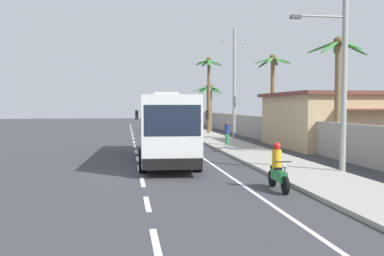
{
  "coord_description": "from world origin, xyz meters",
  "views": [
    {
      "loc": [
        -0.6,
        -18.11,
        2.89
      ],
      "look_at": [
        2.86,
        4.37,
        1.7
      ],
      "focal_mm": 40.18,
      "sensor_mm": 36.0,
      "label": 1
    }
  ],
  "objects": [
    {
      "name": "palm_second",
      "position": [
        8.74,
        28.89,
        3.66
      ],
      "size": [
        2.74,
        2.7,
        5.24
      ],
      "color": "brown",
      "rests_on": "ground"
    },
    {
      "name": "utility_pole_nearest",
      "position": [
        8.34,
        -1.28,
        4.88
      ],
      "size": [
        3.47,
        0.24,
        9.2
      ],
      "color": "#9E9E99",
      "rests_on": "ground"
    },
    {
      "name": "palm_third",
      "position": [
        10.77,
        14.24,
        4.69
      ],
      "size": [
        3.11,
        2.74,
        6.89
      ],
      "color": "brown",
      "rests_on": "ground"
    },
    {
      "name": "boundary_wall",
      "position": [
        10.6,
        14.0,
        0.99
      ],
      "size": [
        0.24,
        60.0,
        1.98
      ],
      "primitive_type": "cube",
      "color": "#9E998E",
      "rests_on": "ground"
    },
    {
      "name": "palm_fourth",
      "position": [
        10.96,
        4.14,
        4.53
      ],
      "size": [
        3.29,
        3.51,
        6.68
      ],
      "color": "brown",
      "rests_on": "ground"
    },
    {
      "name": "sidewalk_kerb",
      "position": [
        6.8,
        10.0,
        0.07
      ],
      "size": [
        3.2,
        90.0,
        0.14
      ],
      "primitive_type": "cube",
      "color": "#A8A399",
      "rests_on": "ground"
    },
    {
      "name": "lane_markings",
      "position": [
        2.16,
        14.73,
        0.0
      ],
      "size": [
        3.73,
        71.0,
        0.01
      ],
      "color": "white",
      "rests_on": "ground"
    },
    {
      "name": "motorcycle_trailing",
      "position": [
        4.52,
        -4.17,
        0.66
      ],
      "size": [
        0.56,
        1.96,
        1.64
      ],
      "color": "black",
      "rests_on": "ground"
    },
    {
      "name": "roadside_building",
      "position": [
        15.44,
        9.95,
        1.91
      ],
      "size": [
        11.68,
        9.54,
        3.78
      ],
      "color": "tan",
      "rests_on": "ground"
    },
    {
      "name": "utility_pole_mid",
      "position": [
        8.42,
        17.15,
        4.85
      ],
      "size": [
        2.37,
        0.24,
        9.24
      ],
      "color": "#9E9E99",
      "rests_on": "ground"
    },
    {
      "name": "palm_nearest",
      "position": [
        9.55,
        35.01,
        4.08
      ],
      "size": [
        4.06,
        3.7,
        5.47
      ],
      "color": "brown",
      "rests_on": "ground"
    },
    {
      "name": "motorcycle_beside_bus",
      "position": [
        3.96,
        14.16,
        0.65
      ],
      "size": [
        0.56,
        1.96,
        1.59
      ],
      "color": "black",
      "rests_on": "ground"
    },
    {
      "name": "coach_bus_foreground",
      "position": [
        1.5,
        4.4,
        1.88
      ],
      "size": [
        3.31,
        11.75,
        3.61
      ],
      "color": "white",
      "rests_on": "ground"
    },
    {
      "name": "ground_plane",
      "position": [
        0.0,
        0.0,
        0.0
      ],
      "size": [
        160.0,
        160.0,
        0.0
      ],
      "primitive_type": "plane",
      "color": "#3A3A3F"
    },
    {
      "name": "palm_farthest",
      "position": [
        7.62,
        24.24,
        5.3
      ],
      "size": [
        2.85,
        2.8,
        7.72
      ],
      "color": "brown",
      "rests_on": "ground"
    },
    {
      "name": "pedestrian_near_kerb",
      "position": [
        6.42,
        11.22,
        1.0
      ],
      "size": [
        0.36,
        0.36,
        1.65
      ],
      "rotation": [
        0.0,
        0.0,
        0.51
      ],
      "color": "#2D7A47",
      "rests_on": "sidewalk_kerb"
    }
  ]
}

